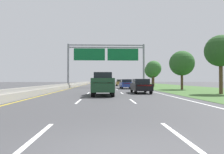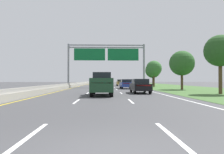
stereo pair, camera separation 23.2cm
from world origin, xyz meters
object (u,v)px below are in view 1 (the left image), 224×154
at_px(car_blue_right_lane_sedan, 126,84).
at_px(roadside_tree_far, 154,69).
at_px(car_silver_centre_lane_sedan, 103,83).
at_px(pickup_truck_darkgreen, 103,84).
at_px(roadside_tree_mid, 182,63).
at_px(roadside_tree_near, 221,51).
at_px(roadside_tree_distant, 152,70).
at_px(car_black_right_lane_sedan, 141,86).
at_px(car_gold_right_lane_sedan, 120,83).
at_px(overhead_sign_gantry, 106,56).

relative_size(car_blue_right_lane_sedan, roadside_tree_far, 0.80).
xyz_separation_m(car_silver_centre_lane_sedan, car_blue_right_lane_sedan, (3.75, -3.49, 0.00)).
height_order(pickup_truck_darkgreen, car_silver_centre_lane_sedan, pickup_truck_darkgreen).
distance_m(car_silver_centre_lane_sedan, roadside_tree_mid, 14.09).
height_order(car_silver_centre_lane_sedan, roadside_tree_near, roadside_tree_near).
bearing_deg(car_silver_centre_lane_sedan, pickup_truck_darkgreen, -178.32).
xyz_separation_m(car_silver_centre_lane_sedan, roadside_tree_mid, (11.84, -6.97, 3.14)).
bearing_deg(car_blue_right_lane_sedan, roadside_tree_distant, -23.08).
xyz_separation_m(roadside_tree_near, roadside_tree_far, (-1.50, 23.54, -0.55)).
bearing_deg(car_black_right_lane_sedan, car_blue_right_lane_sedan, 1.64).
xyz_separation_m(car_silver_centre_lane_sedan, roadside_tree_near, (12.10, -17.27, 3.61)).
relative_size(car_black_right_lane_sedan, roadside_tree_mid, 0.75).
distance_m(roadside_tree_near, roadside_tree_mid, 10.31).
bearing_deg(roadside_tree_near, roadside_tree_far, 93.64).
distance_m(car_silver_centre_lane_sedan, roadside_tree_far, 12.70).
height_order(pickup_truck_darkgreen, car_blue_right_lane_sedan, pickup_truck_darkgreen).
bearing_deg(roadside_tree_mid, car_gold_right_lane_sedan, 110.31).
height_order(overhead_sign_gantry, roadside_tree_near, overhead_sign_gantry).
relative_size(car_black_right_lane_sedan, car_blue_right_lane_sedan, 0.99).
distance_m(roadside_tree_far, roadside_tree_distant, 15.20).
relative_size(pickup_truck_darkgreen, car_blue_right_lane_sedan, 1.22).
bearing_deg(car_black_right_lane_sedan, pickup_truck_darkgreen, 127.17).
height_order(car_silver_centre_lane_sedan, roadside_tree_distant, roadside_tree_distant).
distance_m(car_black_right_lane_sedan, roadside_tree_near, 8.94).
bearing_deg(roadside_tree_near, roadside_tree_mid, 91.49).
bearing_deg(pickup_truck_darkgreen, roadside_tree_near, -84.37).
bearing_deg(car_silver_centre_lane_sedan, overhead_sign_gantry, -9.10).
distance_m(overhead_sign_gantry, car_gold_right_lane_sedan, 12.95).
relative_size(pickup_truck_darkgreen, roadside_tree_near, 0.89).
height_order(pickup_truck_darkgreen, roadside_tree_distant, roadside_tree_distant).
distance_m(car_gold_right_lane_sedan, roadside_tree_mid, 22.69).
relative_size(car_gold_right_lane_sedan, car_blue_right_lane_sedan, 1.00).
bearing_deg(overhead_sign_gantry, roadside_tree_near, -60.00).
xyz_separation_m(car_silver_centre_lane_sedan, roadside_tree_distant, (13.70, 21.15, 3.32)).
bearing_deg(pickup_truck_darkgreen, roadside_tree_far, -23.39).
bearing_deg(roadside_tree_near, car_black_right_lane_sedan, 166.25).
height_order(car_gold_right_lane_sedan, roadside_tree_distant, roadside_tree_distant).
relative_size(overhead_sign_gantry, car_black_right_lane_sedan, 3.42).
bearing_deg(roadside_tree_far, car_black_right_lane_sedan, -106.64).
distance_m(car_silver_centre_lane_sedan, roadside_tree_distant, 25.42).
height_order(car_blue_right_lane_sedan, roadside_tree_distant, roadside_tree_distant).
xyz_separation_m(car_black_right_lane_sedan, car_blue_right_lane_sedan, (-0.40, 11.83, 0.00)).
bearing_deg(roadside_tree_distant, car_gold_right_lane_sedan, -143.87).
xyz_separation_m(car_gold_right_lane_sedan, roadside_tree_mid, (7.80, -21.07, 3.14)).
height_order(overhead_sign_gantry, pickup_truck_darkgreen, overhead_sign_gantry).
bearing_deg(overhead_sign_gantry, car_blue_right_lane_sedan, -62.78).
bearing_deg(roadside_tree_distant, car_black_right_lane_sedan, -104.66).
height_order(roadside_tree_mid, roadside_tree_distant, roadside_tree_distant).
bearing_deg(roadside_tree_distant, car_silver_centre_lane_sedan, -122.93).
distance_m(roadside_tree_mid, roadside_tree_far, 13.31).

